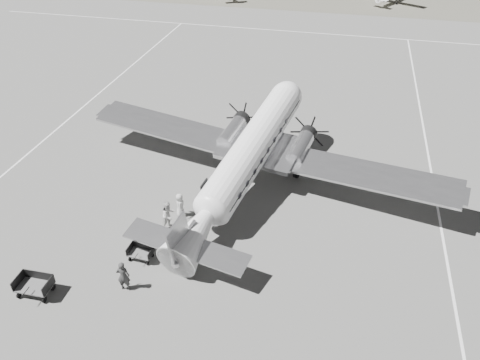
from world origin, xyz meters
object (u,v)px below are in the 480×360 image
Objects in this scene: dc3_airliner at (247,159)px; ramp_agent at (169,215)px; baggage_cart_far at (34,286)px; ground_crew at (123,276)px; baggage_cart_near at (141,253)px; passenger at (180,205)px.

dc3_airliner is 13.88× the size of ramp_agent.
dc3_airliner is 14.22× the size of baggage_cart_far.
dc3_airliner is 14.57m from baggage_cart_far.
baggage_cart_far is 0.98× the size of ramp_agent.
ramp_agent is at bearing -108.95° from ground_crew.
baggage_cart_far is 1.02× the size of ground_crew.
ground_crew is at bearing 16.72° from baggage_cart_far.
ground_crew is 0.96× the size of ramp_agent.
baggage_cart_far is 4.61m from ground_crew.
ramp_agent is (4.91, 6.63, 0.43)m from baggage_cart_far.
baggage_cart_far reaches higher than baggage_cart_near.
ground_crew is (0.08, -2.28, 0.52)m from baggage_cart_near.
baggage_cart_near is 3.06m from ramp_agent.
ramp_agent is 1.29m from passenger.
baggage_cart_near is 4.32m from passenger.
baggage_cart_near is at bearing 39.55° from baggage_cart_far.
ground_crew is (-4.28, -10.14, -1.64)m from dc3_airliner.
baggage_cart_far is 8.26m from ramp_agent.
passenger is at bearing -110.14° from ground_crew.
baggage_cart_near is at bearing 148.78° from passenger.
baggage_cart_far is at bearing -114.94° from dc3_airliner.
baggage_cart_far is 9.44m from passenger.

